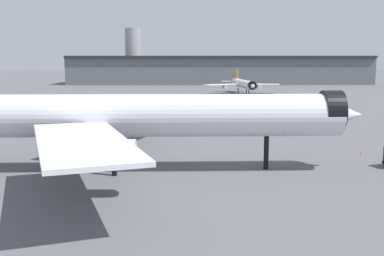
# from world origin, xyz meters

# --- Properties ---
(ground) EXTENTS (900.00, 900.00, 0.00)m
(ground) POSITION_xyz_m (0.00, 0.00, 0.00)
(ground) COLOR #56565B
(airliner_near_gate) EXTENTS (61.94, 56.76, 16.65)m
(airliner_near_gate) POSITION_xyz_m (1.35, -1.17, 7.33)
(airliner_near_gate) COLOR silver
(airliner_near_gate) RESTS_ON ground
(airliner_far_taxiway) EXTENTS (31.76, 34.89, 9.39)m
(airliner_far_taxiway) POSITION_xyz_m (34.43, 124.43, 4.14)
(airliner_far_taxiway) COLOR white
(airliner_far_taxiway) RESTS_ON ground
(terminal_building) EXTENTS (164.02, 29.91, 30.12)m
(terminal_building) POSITION_xyz_m (29.91, 195.19, 7.99)
(terminal_building) COLOR slate
(terminal_building) RESTS_ON ground
(traffic_cone_near_nose) EXTENTS (0.44, 0.44, 0.56)m
(traffic_cone_near_nose) POSITION_xyz_m (20.86, 28.40, 0.28)
(traffic_cone_near_nose) COLOR #F2600C
(traffic_cone_near_nose) RESTS_ON ground
(traffic_cone_wingtip) EXTENTS (0.45, 0.45, 0.56)m
(traffic_cone_wingtip) POSITION_xyz_m (36.41, 7.73, 0.28)
(traffic_cone_wingtip) COLOR #F2600C
(traffic_cone_wingtip) RESTS_ON ground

